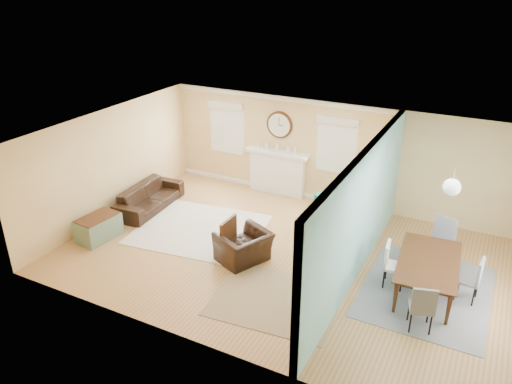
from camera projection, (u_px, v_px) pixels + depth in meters
floor at (283, 257)px, 10.41m from camera, size 9.00×9.00×0.00m
wall_back at (335, 154)px, 12.30m from camera, size 9.00×0.02×2.60m
wall_front at (203, 278)px, 7.44m from camera, size 9.00×0.02×2.60m
wall_left at (111, 163)px, 11.74m from camera, size 0.02×6.00×2.60m
ceiling at (287, 138)px, 9.33m from camera, size 9.00×6.00×0.02m
partition at (364, 208)px, 9.44m from camera, size 0.17×6.00×2.60m
fireplace at (277, 172)px, 13.12m from camera, size 1.70×0.30×1.17m
wall_clock at (279, 125)px, 12.67m from camera, size 0.70×0.07×0.70m
window_left at (227, 124)px, 13.38m from camera, size 1.05×0.13×1.42m
window_right at (337, 141)px, 12.09m from camera, size 1.05×0.13×1.42m
pendant at (452, 187)px, 8.25m from camera, size 0.30×0.30×0.55m
rug_cream at (200, 229)px, 11.48m from camera, size 3.06×2.74×0.01m
rug_jute at (276, 300)px, 9.06m from camera, size 2.39×2.03×0.01m
rug_grey at (426, 291)px, 9.30m from camera, size 2.23×2.78×0.01m
sofa at (149, 197)px, 12.38m from camera, size 0.94×2.09×0.59m
eames_chair at (244, 247)px, 10.14m from camera, size 1.19×1.26×0.65m
green_chair at (336, 209)px, 11.67m from camera, size 1.05×1.06×0.70m
trunk at (98, 228)px, 11.01m from camera, size 0.66×0.98×0.54m
credenza at (352, 229)px, 10.69m from camera, size 0.51×1.49×0.80m
tv at (354, 200)px, 10.41m from camera, size 0.22×1.00×0.57m
garden_stool at (339, 255)px, 9.98m from camera, size 0.36×0.36×0.53m
potted_plant at (341, 233)px, 9.77m from camera, size 0.52×0.49×0.47m
dining_table at (429, 277)px, 9.16m from camera, size 1.20×1.97×0.67m
dining_chair_n at (440, 239)px, 9.86m from camera, size 0.55×0.55×1.03m
dining_chair_s at (422, 302)px, 8.16m from camera, size 0.49×0.49×0.89m
dining_chair_w at (395, 262)px, 9.26m from camera, size 0.43×0.43×0.89m
dining_chair_e at (469, 275)px, 8.89m from camera, size 0.42×0.42×0.87m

